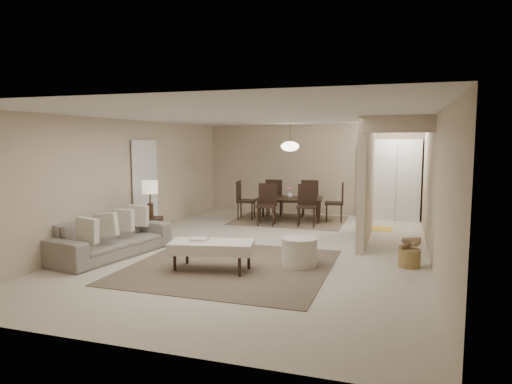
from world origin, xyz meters
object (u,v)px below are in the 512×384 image
(round_pouf, at_px, (299,252))
(wicker_basket, at_px, (409,258))
(side_table, at_px, (151,229))
(dining_table, at_px, (289,209))
(sofa, at_px, (111,237))
(pantry_cabinet, at_px, (396,180))
(ottoman_bench, at_px, (212,247))

(round_pouf, bearing_deg, wicker_basket, 16.38)
(side_table, relative_size, dining_table, 0.29)
(sofa, xyz_separation_m, dining_table, (2.19, 4.53, -0.04))
(round_pouf, bearing_deg, side_table, 164.55)
(pantry_cabinet, bearing_deg, sofa, -130.76)
(sofa, bearing_deg, ottoman_bench, -88.18)
(ottoman_bench, xyz_separation_m, round_pouf, (1.27, 0.67, -0.14))
(sofa, distance_m, side_table, 1.29)
(pantry_cabinet, distance_m, dining_table, 2.91)
(round_pouf, bearing_deg, pantry_cabinet, 74.59)
(round_pouf, height_order, wicker_basket, round_pouf)
(side_table, relative_size, wicker_basket, 1.40)
(sofa, bearing_deg, side_table, 7.73)
(sofa, xyz_separation_m, wicker_basket, (5.10, 0.88, -0.19))
(round_pouf, height_order, dining_table, dining_table)
(wicker_basket, bearing_deg, dining_table, 128.55)
(round_pouf, xyz_separation_m, dining_table, (-1.18, 4.16, 0.06))
(sofa, height_order, dining_table, sofa)
(sofa, bearing_deg, wicker_basket, -70.25)
(ottoman_bench, bearing_deg, pantry_cabinet, 53.18)
(ottoman_bench, height_order, wicker_basket, ottoman_bench)
(wicker_basket, bearing_deg, ottoman_bench, -158.55)
(pantry_cabinet, bearing_deg, side_table, -137.97)
(wicker_basket, bearing_deg, sofa, -170.21)
(wicker_basket, distance_m, dining_table, 4.67)
(sofa, height_order, ottoman_bench, sofa)
(sofa, distance_m, wicker_basket, 5.18)
(round_pouf, bearing_deg, sofa, -173.72)
(pantry_cabinet, bearing_deg, ottoman_bench, -114.73)
(sofa, distance_m, ottoman_bench, 2.12)
(side_table, distance_m, wicker_basket, 5.07)
(ottoman_bench, distance_m, round_pouf, 1.44)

